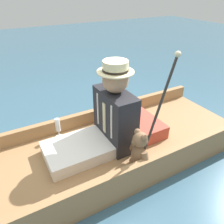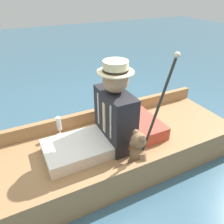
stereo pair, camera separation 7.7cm
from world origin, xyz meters
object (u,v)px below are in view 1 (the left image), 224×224
teddy_bear (139,150)px  seated_person (105,121)px  walking_cane (159,107)px  wine_glass (58,126)px

teddy_bear → seated_person: bearing=18.3°
seated_person → walking_cane: (-0.40, -0.24, 0.26)m
seated_person → walking_cane: bearing=-148.0°
teddy_bear → walking_cane: (-0.03, -0.12, 0.38)m
wine_glass → walking_cane: 1.02m
teddy_bear → walking_cane: bearing=-105.5°
seated_person → wine_glass: seated_person is taller
seated_person → wine_glass: 0.50m
seated_person → teddy_bear: size_ratio=2.36×
walking_cane → seated_person: bearing=31.7°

